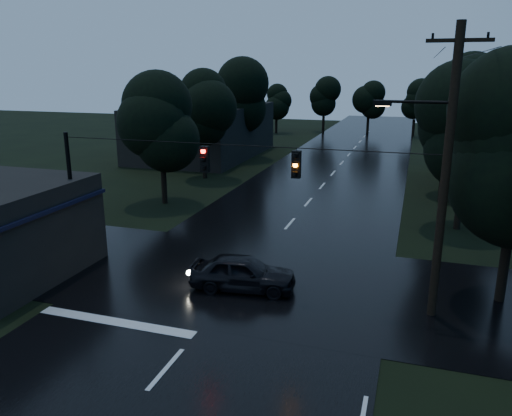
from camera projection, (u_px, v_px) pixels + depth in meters
The scene contains 14 objects.
main_road at pixel (322, 186), 37.61m from camera, with size 12.00×120.00×0.02m, color black.
cross_street at pixel (244, 278), 21.11m from camera, with size 60.00×9.00×0.02m, color black.
building_far_left at pixel (204, 131), 50.23m from camera, with size 10.00×16.00×5.00m, color black.
utility_pole_main at pixel (443, 171), 16.59m from camera, with size 3.50×0.30×10.00m.
utility_pole_far at pixel (445, 143), 32.28m from camera, with size 2.00×0.30×7.50m.
anchor_pole_left at pixel (72, 202), 21.60m from camera, with size 0.18×0.18×6.00m, color black.
span_signals at pixel (248, 161), 18.61m from camera, with size 15.00×0.37×1.12m.
tree_left_a at pixel (161, 123), 31.52m from camera, with size 3.92×3.92×8.26m.
tree_left_b at pixel (203, 108), 38.93m from camera, with size 4.20×4.20×8.85m.
tree_left_c at pixel (239, 96), 48.17m from camera, with size 4.48×4.48×9.44m.
tree_right_a at pixel (468, 127), 26.11m from camera, with size 4.20×4.20×8.85m.
tree_right_b at pixel (468, 109), 33.16m from camera, with size 4.48×4.48×9.44m.
tree_right_c at pixel (466, 96), 42.05m from camera, with size 4.76×4.76×10.03m.
car at pixel (243, 273), 19.86m from camera, with size 1.69×4.21×1.43m, color black.
Camera 1 is at (6.47, -6.43, 8.55)m, focal length 35.00 mm.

